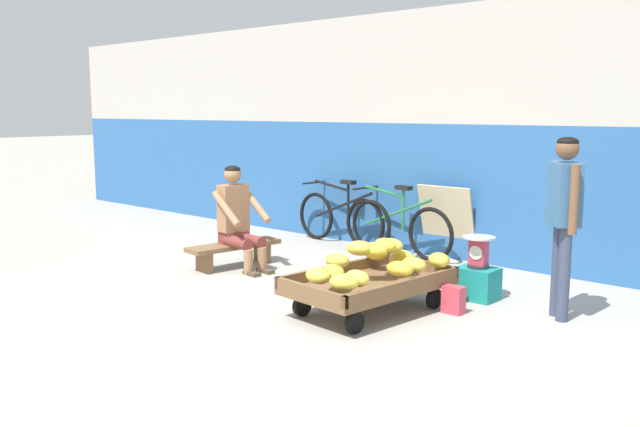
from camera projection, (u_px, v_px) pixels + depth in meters
name	position (u px, v px, depth m)	size (l,w,h in m)	color
ground_plane	(248.00, 320.00, 5.68)	(80.00, 80.00, 0.00)	#A39E93
back_wall	(460.00, 134.00, 7.93)	(16.00, 0.30, 2.93)	#2D609E
banana_cart	(370.00, 285.00, 5.87)	(0.97, 1.51, 0.36)	brown
banana_pile	(374.00, 261.00, 5.81)	(0.93, 1.42, 0.27)	gold
low_bench	(234.00, 249.00, 7.58)	(0.44, 1.13, 0.27)	brown
vendor_seated	(238.00, 218.00, 7.46)	(0.71, 0.53, 1.14)	#9E704C
plastic_crate	(477.00, 283.00, 6.29)	(0.36, 0.28, 0.30)	#19847F
weighing_scale	(479.00, 252.00, 6.24)	(0.30, 0.30, 0.29)	#28282D
bicycle_near_left	(342.00, 218.00, 8.83)	(1.66, 0.48, 0.86)	black
bicycle_far_left	(396.00, 226.00, 8.19)	(1.66, 0.48, 0.86)	black
sign_board	(447.00, 222.00, 7.97)	(0.70, 0.25, 0.88)	#C6B289
customer_adult	(564.00, 207.00, 5.59)	(0.36, 0.39, 1.53)	#38425B
shopping_bag	(453.00, 300.00, 5.85)	(0.18, 0.12, 0.24)	#D13D4C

